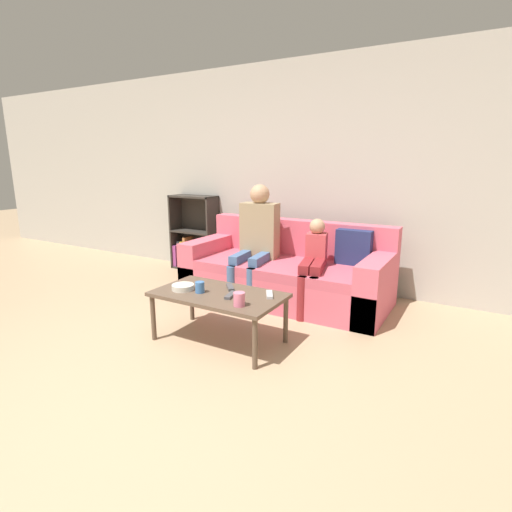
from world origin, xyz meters
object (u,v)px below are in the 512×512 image
object	(u,v)px
tv_remote_1	(230,287)
snack_bowl	(183,287)
couch	(287,274)
coffee_table	(219,298)
cup_near	(200,287)
tv_remote_0	(231,295)
cup_far	(239,299)
person_adult	(257,234)
person_child	(314,261)
bookshelf	(195,242)
tv_remote_2	(269,294)

from	to	relation	value
tv_remote_1	snack_bowl	distance (m)	0.39
couch	coffee_table	size ratio (longest dim) A/B	2.05
cup_near	tv_remote_0	size ratio (longest dim) A/B	0.52
cup_near	cup_far	xyz separation A→B (m)	(0.44, -0.10, 0.01)
person_adult	person_child	xyz separation A→B (m)	(0.69, -0.08, -0.20)
tv_remote_1	coffee_table	bearing A→B (deg)	-136.23
coffee_table	person_child	world-z (taller)	person_child
couch	snack_bowl	size ratio (longest dim) A/B	11.71
person_child	cup_far	size ratio (longest dim) A/B	8.71
cup_far	person_adult	bearing A→B (deg)	114.55
bookshelf	tv_remote_1	xyz separation A→B (m)	(1.64, -1.60, 0.06)
person_child	tv_remote_0	xyz separation A→B (m)	(-0.26, -1.10, -0.08)
person_adult	snack_bowl	bearing A→B (deg)	-97.08
person_child	cup_near	world-z (taller)	person_child
coffee_table	cup_near	xyz separation A→B (m)	(-0.14, -0.07, 0.09)
cup_far	tv_remote_1	bearing A→B (deg)	132.55
tv_remote_0	snack_bowl	xyz separation A→B (m)	(-0.44, -0.06, 0.01)
person_adult	tv_remote_1	bearing A→B (deg)	-79.45
person_child	tv_remote_1	distance (m)	1.00
couch	coffee_table	xyz separation A→B (m)	(-0.03, -1.24, 0.10)
tv_remote_1	person_adult	bearing A→B (deg)	66.80
tv_remote_2	person_adult	bearing A→B (deg)	93.97
tv_remote_2	bookshelf	bearing A→B (deg)	111.17
bookshelf	cup_far	distance (m)	2.72
tv_remote_1	snack_bowl	xyz separation A→B (m)	(-0.32, -0.23, 0.01)
cup_far	tv_remote_1	xyz separation A→B (m)	(-0.29, 0.32, -0.04)
coffee_table	tv_remote_0	xyz separation A→B (m)	(0.13, -0.02, 0.05)
couch	cup_far	distance (m)	1.44
coffee_table	person_child	bearing A→B (deg)	69.95
snack_bowl	tv_remote_2	bearing A→B (deg)	17.68
cup_near	cup_far	bearing A→B (deg)	-12.78
person_child	tv_remote_0	size ratio (longest dim) A/B	5.12
snack_bowl	cup_near	bearing A→B (deg)	3.79
couch	bookshelf	xyz separation A→B (m)	(-1.66, 0.51, 0.10)
couch	tv_remote_0	world-z (taller)	couch
person_adult	cup_far	size ratio (longest dim) A/B	11.84
coffee_table	tv_remote_1	xyz separation A→B (m)	(0.02, 0.15, 0.05)
couch	cup_near	world-z (taller)	couch
cup_near	snack_bowl	world-z (taller)	cup_near
cup_far	cup_near	bearing A→B (deg)	167.22
person_adult	cup_far	bearing A→B (deg)	-72.23
cup_near	tv_remote_2	bearing A→B (deg)	21.74
bookshelf	tv_remote_0	xyz separation A→B (m)	(1.76, -1.77, 0.06)
bookshelf	tv_remote_2	size ratio (longest dim) A/B	5.95
cup_far	tv_remote_2	xyz separation A→B (m)	(0.09, 0.31, -0.04)
coffee_table	tv_remote_2	bearing A→B (deg)	20.45
couch	snack_bowl	distance (m)	1.36
person_child	tv_remote_1	world-z (taller)	person_child
couch	bookshelf	distance (m)	1.74
tv_remote_2	snack_bowl	world-z (taller)	snack_bowl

